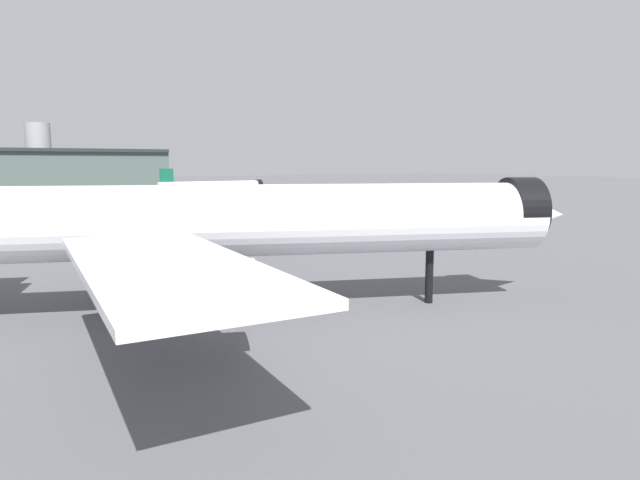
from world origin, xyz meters
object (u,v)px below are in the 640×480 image
(airliner_near_gate, at_px, (229,223))
(baggage_cart_trailing, at_px, (132,246))
(baggage_tug_wing, at_px, (286,241))
(traffic_cone_wingtip, at_px, (351,249))
(airliner_far_taxiway, at_px, (211,187))

(airliner_near_gate, distance_m, baggage_cart_trailing, 33.68)
(baggage_tug_wing, xyz_separation_m, baggage_cart_trailing, (-19.23, 6.53, 0.00))
(baggage_tug_wing, xyz_separation_m, traffic_cone_wingtip, (6.02, -6.99, -0.63))
(baggage_tug_wing, distance_m, traffic_cone_wingtip, 9.24)
(airliner_far_taxiway, height_order, baggage_cart_trailing, airliner_far_taxiway)
(airliner_near_gate, bearing_deg, baggage_cart_trailing, 111.17)
(baggage_tug_wing, height_order, traffic_cone_wingtip, baggage_tug_wing)
(baggage_cart_trailing, distance_m, traffic_cone_wingtip, 28.64)
(airliner_far_taxiway, distance_m, baggage_cart_trailing, 96.49)
(airliner_far_taxiway, bearing_deg, baggage_tug_wing, -105.22)
(airliner_near_gate, distance_m, baggage_tug_wing, 33.41)
(baggage_cart_trailing, height_order, traffic_cone_wingtip, baggage_cart_trailing)
(airliner_near_gate, xyz_separation_m, traffic_cone_wingtip, (25.30, 19.59, -6.80))
(baggage_cart_trailing, bearing_deg, airliner_near_gate, -133.53)
(airliner_far_taxiway, relative_size, baggage_cart_trailing, 12.87)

